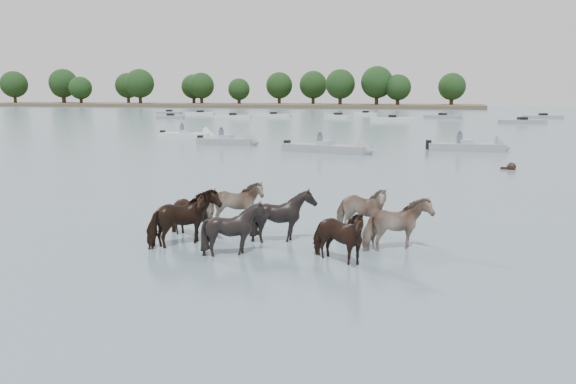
# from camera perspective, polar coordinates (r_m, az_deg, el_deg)

# --- Properties ---
(ground) EXTENTS (400.00, 400.00, 0.00)m
(ground) POSITION_cam_1_polar(r_m,az_deg,el_deg) (11.28, 0.47, -8.72)
(ground) COLOR slate
(ground) RESTS_ON ground
(shoreline) EXTENTS (160.00, 30.00, 1.00)m
(shoreline) POSITION_cam_1_polar(r_m,az_deg,el_deg) (176.13, -8.08, 8.67)
(shoreline) COLOR #4C4233
(shoreline) RESTS_ON ground
(pony_herd) EXTENTS (6.99, 4.19, 1.47)m
(pony_herd) POSITION_cam_1_polar(r_m,az_deg,el_deg) (13.80, -1.57, -2.81)
(pony_herd) COLOR black
(pony_herd) RESTS_ON ground
(swimming_pony) EXTENTS (0.72, 0.44, 0.44)m
(swimming_pony) POSITION_cam_1_polar(r_m,az_deg,el_deg) (29.54, 21.50, 2.33)
(swimming_pony) COLOR black
(swimming_pony) RESTS_ON ground
(motorboat_a) EXTENTS (4.74, 1.83, 1.92)m
(motorboat_a) POSITION_cam_1_polar(r_m,az_deg,el_deg) (41.25, -5.28, 5.07)
(motorboat_a) COLOR gray
(motorboat_a) RESTS_ON ground
(motorboat_b) EXTENTS (6.25, 2.79, 1.92)m
(motorboat_b) POSITION_cam_1_polar(r_m,az_deg,el_deg) (35.63, 5.01, 4.33)
(motorboat_b) COLOR gray
(motorboat_b) RESTS_ON ground
(motorboat_c) EXTENTS (5.42, 2.22, 1.92)m
(motorboat_c) POSITION_cam_1_polar(r_m,az_deg,el_deg) (38.73, 18.56, 4.30)
(motorboat_c) COLOR gray
(motorboat_c) RESTS_ON ground
(motorboat_f) EXTENTS (5.01, 1.64, 1.92)m
(motorboat_f) POSITION_cam_1_polar(r_m,az_deg,el_deg) (47.58, -9.40, 5.60)
(motorboat_f) COLOR silver
(motorboat_f) RESTS_ON ground
(distant_flotilla) EXTENTS (104.10, 25.15, 0.93)m
(distant_flotilla) POSITION_cam_1_polar(r_m,az_deg,el_deg) (87.11, 14.45, 7.27)
(distant_flotilla) COLOR gray
(distant_flotilla) RESTS_ON ground
(treeline) EXTENTS (146.77, 22.83, 11.97)m
(treeline) POSITION_cam_1_polar(r_m,az_deg,el_deg) (176.92, -9.66, 10.57)
(treeline) COLOR #382619
(treeline) RESTS_ON ground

